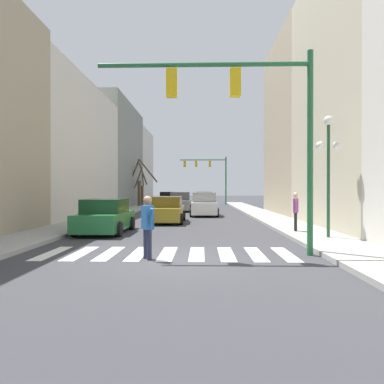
# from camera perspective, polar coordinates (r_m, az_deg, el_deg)

# --- Properties ---
(ground_plane) EXTENTS (240.00, 240.00, 0.00)m
(ground_plane) POSITION_cam_1_polar(r_m,az_deg,el_deg) (10.72, -4.22, -10.22)
(ground_plane) COLOR #38383D
(sidewalk_right) EXTENTS (2.32, 90.00, 0.15)m
(sidewalk_right) POSITION_cam_1_polar(r_m,az_deg,el_deg) (11.62, 25.40, -9.05)
(sidewalk_right) COLOR #9E9E99
(sidewalk_right) RESTS_ON ground_plane
(building_row_left) EXTENTS (6.00, 55.91, 11.62)m
(building_row_left) POSITION_cam_1_polar(r_m,az_deg,el_deg) (34.94, -16.77, 5.79)
(building_row_left) COLOR tan
(building_row_left) RESTS_ON ground_plane
(building_row_right) EXTENTS (6.00, 30.84, 13.82)m
(building_row_right) POSITION_cam_1_polar(r_m,az_deg,el_deg) (23.21, 24.30, 11.31)
(building_row_right) COLOR beige
(building_row_right) RESTS_ON ground_plane
(crosswalk_stripes) EXTENTS (7.65, 2.60, 0.01)m
(crosswalk_stripes) POSITION_cam_1_polar(r_m,az_deg,el_deg) (11.67, -3.73, -9.34)
(crosswalk_stripes) COLOR white
(crosswalk_stripes) RESTS_ON ground_plane
(traffic_signal_near) EXTENTS (6.48, 0.28, 6.14)m
(traffic_signal_near) POSITION_cam_1_polar(r_m,az_deg,el_deg) (11.63, 8.53, 12.64)
(traffic_signal_near) COLOR #236038
(traffic_signal_near) RESTS_ON ground_plane
(traffic_signal_far) EXTENTS (6.29, 0.28, 6.46)m
(traffic_signal_far) POSITION_cam_1_polar(r_m,az_deg,el_deg) (50.84, 2.63, 3.48)
(traffic_signal_far) COLOR #236038
(traffic_signal_far) RESTS_ON ground_plane
(street_lamp_right_corner) EXTENTS (0.95, 0.36, 4.65)m
(street_lamp_right_corner) POSITION_cam_1_polar(r_m,az_deg,el_deg) (15.31, 20.08, 5.79)
(street_lamp_right_corner) COLOR #1E4C2D
(street_lamp_right_corner) RESTS_ON sidewalk_right
(car_parked_left_far) EXTENTS (1.99, 4.84, 1.57)m
(car_parked_left_far) POSITION_cam_1_polar(r_m,az_deg,el_deg) (22.64, -3.71, -2.79)
(car_parked_left_far) COLOR #A38423
(car_parked_left_far) RESTS_ON ground_plane
(car_parked_right_far) EXTENTS (2.12, 4.62, 1.77)m
(car_parked_right_far) POSITION_cam_1_polar(r_m,az_deg,el_deg) (41.67, 1.85, -1.26)
(car_parked_right_far) COLOR white
(car_parked_right_far) RESTS_ON ground_plane
(car_driving_toward_lane) EXTENTS (2.10, 4.13, 1.77)m
(car_driving_toward_lane) POSITION_cam_1_polar(r_m,az_deg,el_deg) (34.13, -1.77, -1.61)
(car_driving_toward_lane) COLOR gray
(car_driving_toward_lane) RESTS_ON ground_plane
(car_parked_right_near) EXTENTS (2.11, 4.57, 1.55)m
(car_parked_right_near) POSITION_cam_1_polar(r_m,az_deg,el_deg) (17.58, -13.07, -3.71)
(car_parked_right_near) COLOR #236B38
(car_parked_right_near) RESTS_ON ground_plane
(car_parked_right_mid) EXTENTS (2.11, 4.21, 1.77)m
(car_parked_right_mid) POSITION_cam_1_polar(r_m,az_deg,el_deg) (28.30, 1.87, -2.00)
(car_parked_right_mid) COLOR white
(car_parked_right_mid) RESTS_ON ground_plane
(car_at_intersection) EXTENTS (2.08, 4.75, 1.73)m
(car_at_intersection) POSITION_cam_1_polar(r_m,az_deg,el_deg) (48.01, -3.77, -1.07)
(car_at_intersection) COLOR black
(car_at_intersection) RESTS_ON ground_plane
(pedestrian_waiting_at_curb) EXTENTS (0.29, 0.73, 1.70)m
(pedestrian_waiting_at_curb) POSITION_cam_1_polar(r_m,az_deg,el_deg) (17.15, 15.51, -2.39)
(pedestrian_waiting_at_curb) COLOR black
(pedestrian_waiting_at_curb) RESTS_ON sidewalk_right
(pedestrian_on_right_sidewalk) EXTENTS (0.46, 0.71, 1.79)m
(pedestrian_on_right_sidewalk) POSITION_cam_1_polar(r_m,az_deg,el_deg) (10.66, -6.80, -4.53)
(pedestrian_on_right_sidewalk) COLOR #282D47
(pedestrian_on_right_sidewalk) RESTS_ON ground_plane
(street_tree_left_mid) EXTENTS (1.20, 1.05, 4.30)m
(street_tree_left_mid) POSITION_cam_1_polar(r_m,az_deg,el_deg) (40.68, -7.69, 0.20)
(street_tree_left_mid) COLOR #473828
(street_tree_left_mid) RESTS_ON sidewalk_left
(street_tree_left_near) EXTENTS (3.60, 1.91, 5.40)m
(street_tree_left_near) POSITION_cam_1_polar(r_m,az_deg,el_deg) (43.21, -7.98, 1.38)
(street_tree_left_near) COLOR brown
(street_tree_left_near) RESTS_ON sidewalk_left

